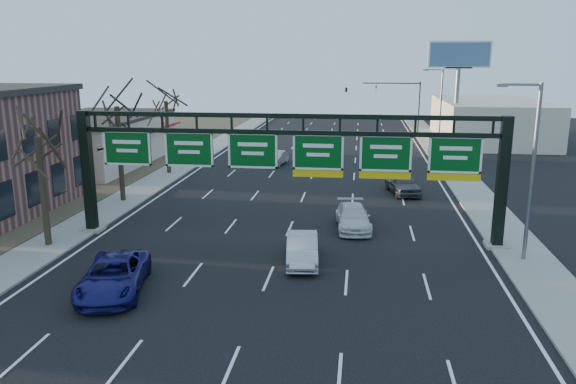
# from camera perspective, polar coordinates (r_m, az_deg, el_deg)

# --- Properties ---
(ground) EXTENTS (160.00, 160.00, 0.00)m
(ground) POSITION_cam_1_polar(r_m,az_deg,el_deg) (25.02, -2.76, -10.46)
(ground) COLOR black
(ground) RESTS_ON ground
(sidewalk_left) EXTENTS (3.00, 120.00, 0.12)m
(sidewalk_left) POSITION_cam_1_polar(r_m,az_deg,el_deg) (46.83, -13.96, 0.65)
(sidewalk_left) COLOR gray
(sidewalk_left) RESTS_ON ground
(sidewalk_right) EXTENTS (3.00, 120.00, 0.12)m
(sidewalk_right) POSITION_cam_1_polar(r_m,az_deg,el_deg) (44.53, 18.44, -0.30)
(sidewalk_right) COLOR gray
(sidewalk_right) RESTS_ON ground
(dirt_strip_left) EXTENTS (21.00, 120.00, 0.06)m
(dirt_strip_left) POSITION_cam_1_polar(r_m,az_deg,el_deg) (52.49, -26.47, 0.95)
(dirt_strip_left) COLOR #473D2B
(dirt_strip_left) RESTS_ON ground
(lane_markings) EXTENTS (21.60, 120.00, 0.01)m
(lane_markings) POSITION_cam_1_polar(r_m,az_deg,el_deg) (43.88, 1.82, 0.13)
(lane_markings) COLOR white
(lane_markings) RESTS_ON ground
(sign_gantry) EXTENTS (24.60, 1.20, 7.20)m
(sign_gantry) POSITION_cam_1_polar(r_m,az_deg,el_deg) (31.24, 0.01, 3.32)
(sign_gantry) COLOR black
(sign_gantry) RESTS_ON ground
(cream_strip) EXTENTS (10.90, 18.40, 4.70)m
(cream_strip) POSITION_cam_1_polar(r_m,az_deg,el_deg) (58.03, -18.93, 5.06)
(cream_strip) COLOR beige
(cream_strip) RESTS_ON ground
(building_right_distant) EXTENTS (12.00, 20.00, 5.00)m
(building_right_distant) POSITION_cam_1_polar(r_m,az_deg,el_deg) (74.60, 19.80, 6.83)
(building_right_distant) COLOR beige
(building_right_distant) RESTS_ON ground
(tree_gantry) EXTENTS (3.60, 3.60, 8.48)m
(tree_gantry) POSITION_cam_1_polar(r_m,az_deg,el_deg) (32.42, -24.28, 6.94)
(tree_gantry) COLOR #30271A
(tree_gantry) RESTS_ON sidewalk_left
(tree_mid) EXTENTS (3.60, 3.60, 9.24)m
(tree_mid) POSITION_cam_1_polar(r_m,az_deg,el_deg) (41.19, -17.11, 9.72)
(tree_mid) COLOR #30271A
(tree_mid) RESTS_ON sidewalk_left
(tree_far) EXTENTS (3.60, 3.60, 8.86)m
(tree_far) POSITION_cam_1_polar(r_m,az_deg,el_deg) (50.48, -12.38, 10.17)
(tree_far) COLOR #30271A
(tree_far) RESTS_ON sidewalk_left
(streetlight_near) EXTENTS (2.15, 0.22, 9.00)m
(streetlight_near) POSITION_cam_1_polar(r_m,az_deg,el_deg) (30.12, 23.41, 2.69)
(streetlight_near) COLOR slate
(streetlight_near) RESTS_ON sidewalk_right
(streetlight_far) EXTENTS (2.15, 0.22, 9.00)m
(streetlight_far) POSITION_cam_1_polar(r_m,az_deg,el_deg) (63.25, 15.14, 8.45)
(streetlight_far) COLOR slate
(streetlight_far) RESTS_ON sidewalk_right
(billboard_right) EXTENTS (7.00, 0.50, 12.00)m
(billboard_right) POSITION_cam_1_polar(r_m,az_deg,el_deg) (68.35, 16.95, 12.03)
(billboard_right) COLOR slate
(billboard_right) RESTS_ON ground
(traffic_signal_mast) EXTENTS (10.16, 0.54, 7.00)m
(traffic_signal_mast) POSITION_cam_1_polar(r_m,az_deg,el_deg) (77.64, 8.68, 9.92)
(traffic_signal_mast) COLOR black
(traffic_signal_mast) RESTS_ON ground
(car_blue_suv) EXTENTS (3.68, 5.98, 1.55)m
(car_blue_suv) POSITION_cam_1_polar(r_m,az_deg,el_deg) (26.22, -17.30, -8.11)
(car_blue_suv) COLOR navy
(car_blue_suv) RESTS_ON ground
(car_silver_sedan) EXTENTS (2.02, 4.56, 1.46)m
(car_silver_sedan) POSITION_cam_1_polar(r_m,az_deg,el_deg) (28.51, 1.44, -5.81)
(car_silver_sedan) COLOR #ADADB2
(car_silver_sedan) RESTS_ON ground
(car_white_wagon) EXTENTS (2.45, 5.01, 1.40)m
(car_white_wagon) POSITION_cam_1_polar(r_m,az_deg,el_deg) (34.33, 6.62, -2.57)
(car_white_wagon) COLOR silver
(car_white_wagon) RESTS_ON ground
(car_grey_far) EXTENTS (2.85, 5.08, 1.63)m
(car_grey_far) POSITION_cam_1_polar(r_m,az_deg,el_deg) (43.75, 11.59, 0.90)
(car_grey_far) COLOR #414446
(car_grey_far) RESTS_ON ground
(car_silver_distant) EXTENTS (2.12, 4.22, 1.33)m
(car_silver_distant) POSITION_cam_1_polar(r_m,az_deg,el_deg) (54.47, -1.18, 3.47)
(car_silver_distant) COLOR #9F9FA3
(car_silver_distant) RESTS_ON ground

